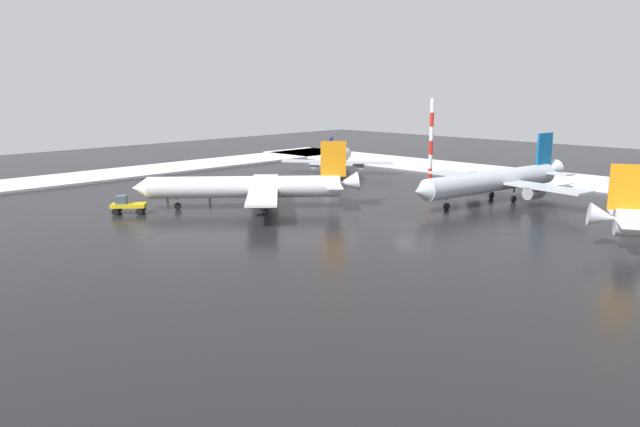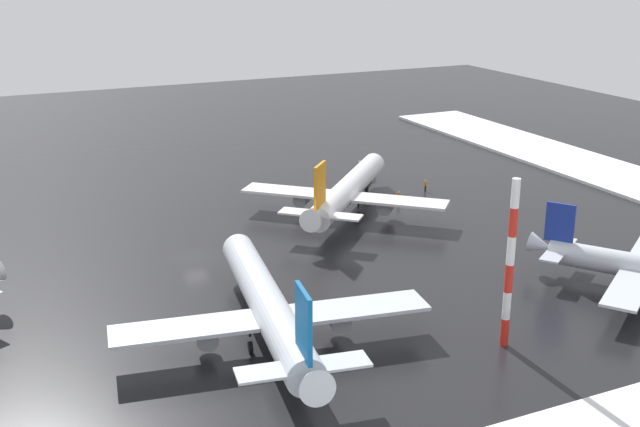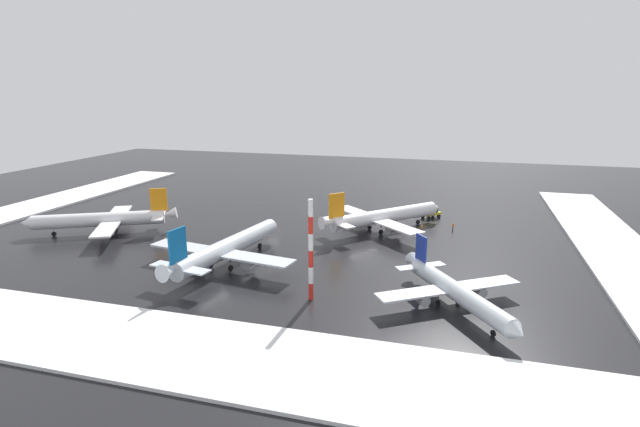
% 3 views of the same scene
% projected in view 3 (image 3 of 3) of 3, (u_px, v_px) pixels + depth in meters
% --- Properties ---
extents(ground_plane, '(240.00, 240.00, 0.00)m').
position_uv_depth(ground_plane, '(274.00, 231.00, 107.05)').
color(ground_plane, black).
extents(snow_bank_far, '(152.00, 16.00, 0.45)m').
position_uv_depth(snow_bank_far, '(124.00, 340.00, 60.42)').
color(snow_bank_far, white).
rests_on(snow_bank_far, ground_plane).
extents(snow_bank_left, '(14.00, 116.00, 0.45)m').
position_uv_depth(snow_bank_left, '(24.00, 209.00, 124.98)').
color(snow_bank_left, white).
rests_on(snow_bank_left, ground_plane).
extents(snow_bank_right, '(14.00, 116.00, 0.45)m').
position_uv_depth(snow_bank_right, '(624.00, 259.00, 89.00)').
color(snow_bank_right, white).
rests_on(snow_bank_right, ground_plane).
extents(airplane_parked_starboard, '(24.53, 25.82, 9.53)m').
position_uv_depth(airplane_parked_starboard, '(383.00, 217.00, 106.50)').
color(airplane_parked_starboard, white).
rests_on(airplane_parked_starboard, ground_plane).
extents(airplane_foreground_jet, '(28.66, 24.43, 9.21)m').
position_uv_depth(airplane_foreground_jet, '(103.00, 219.00, 104.55)').
color(airplane_foreground_jet, white).
rests_on(airplane_foreground_jet, ground_plane).
extents(airplane_distant_tail, '(19.83, 23.05, 7.88)m').
position_uv_depth(airplane_distant_tail, '(456.00, 291.00, 68.91)').
color(airplane_distant_tail, silver).
rests_on(airplane_distant_tail, ground_plane).
extents(airplane_far_rear, '(27.41, 32.85, 9.78)m').
position_uv_depth(airplane_far_rear, '(227.00, 248.00, 85.54)').
color(airplane_far_rear, silver).
rests_on(airplane_far_rear, ground_plane).
extents(pushback_tug, '(4.71, 4.89, 2.50)m').
position_uv_depth(pushback_tug, '(432.00, 213.00, 117.39)').
color(pushback_tug, gold).
rests_on(pushback_tug, ground_plane).
extents(ground_crew_mid_apron, '(0.36, 0.36, 1.71)m').
position_uv_depth(ground_crew_mid_apron, '(422.00, 228.00, 105.75)').
color(ground_crew_mid_apron, black).
rests_on(ground_crew_mid_apron, ground_plane).
extents(ground_crew_beside_wing, '(0.36, 0.36, 1.71)m').
position_uv_depth(ground_crew_beside_wing, '(453.00, 226.00, 107.16)').
color(ground_crew_beside_wing, black).
rests_on(ground_crew_beside_wing, ground_plane).
extents(antenna_mast, '(0.70, 0.70, 14.94)m').
position_uv_depth(antenna_mast, '(311.00, 250.00, 70.79)').
color(antenna_mast, red).
rests_on(antenna_mast, ground_plane).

